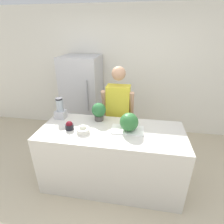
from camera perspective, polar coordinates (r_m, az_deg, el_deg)
name	(u,v)px	position (r m, az deg, el deg)	size (l,w,h in m)	color
ground_plane	(107,203)	(2.67, -1.80, -27.53)	(14.00, 14.00, 0.00)	beige
wall_back	(125,73)	(3.83, 4.34, 12.53)	(8.00, 0.06, 2.60)	white
counter_island	(112,157)	(2.62, -0.15, -14.48)	(1.95, 0.81, 0.91)	beige
refrigerator	(83,97)	(3.76, -9.46, 4.77)	(0.74, 0.72, 1.69)	#B7B7BC
person	(118,115)	(2.91, 1.96, -0.87)	(0.51, 0.26, 1.64)	gray
cutting_board	(127,130)	(2.36, 5.02, -5.82)	(0.43, 0.26, 0.01)	white
watermelon	(129,122)	(2.28, 5.59, -3.28)	(0.24, 0.24, 0.24)	#2D6B33
bowl_cherries	(69,126)	(2.42, -13.75, -4.38)	(0.11, 0.11, 0.12)	black
bowl_cream	(83,130)	(2.32, -9.48, -5.68)	(0.17, 0.17, 0.11)	white
blender	(60,110)	(2.74, -16.51, 0.65)	(0.15, 0.15, 0.32)	#B7B7BC
potted_plant	(99,111)	(2.56, -4.32, 0.37)	(0.21, 0.21, 0.27)	#514C47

